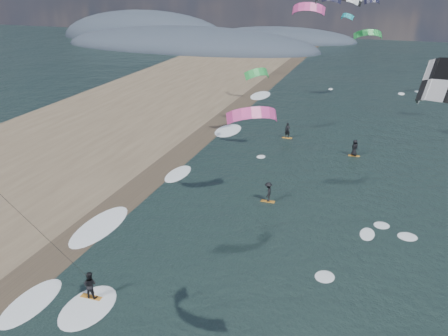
% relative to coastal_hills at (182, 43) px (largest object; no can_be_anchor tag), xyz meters
% --- Properties ---
extents(wet_sand_strip, '(3.00, 240.00, 0.00)m').
position_rel_coastal_hills_xyz_m(wet_sand_strip, '(32.84, -97.86, 0.00)').
color(wet_sand_strip, '#382D23').
rests_on(wet_sand_strip, ground).
extents(coastal_hills, '(80.00, 41.00, 15.00)m').
position_rel_coastal_hills_xyz_m(coastal_hills, '(0.00, 0.00, 0.00)').
color(coastal_hills, '#3D4756').
rests_on(coastal_hills, ground).
extents(far_kitesurfers, '(8.61, 17.26, 1.74)m').
position_rel_coastal_hills_xyz_m(far_kitesurfers, '(45.25, -77.35, 0.85)').
color(far_kitesurfers, '#C47922').
rests_on(far_kitesurfers, ground).
extents(bg_kite_field, '(12.85, 70.75, 10.61)m').
position_rel_coastal_hills_xyz_m(bg_kite_field, '(44.49, -56.36, 12.24)').
color(bg_kite_field, '#D83F8C').
rests_on(bg_kite_field, ground).
extents(shoreline_surf, '(2.40, 79.40, 0.11)m').
position_rel_coastal_hills_xyz_m(shoreline_surf, '(34.04, -93.11, 0.00)').
color(shoreline_surf, white).
rests_on(shoreline_surf, ground).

